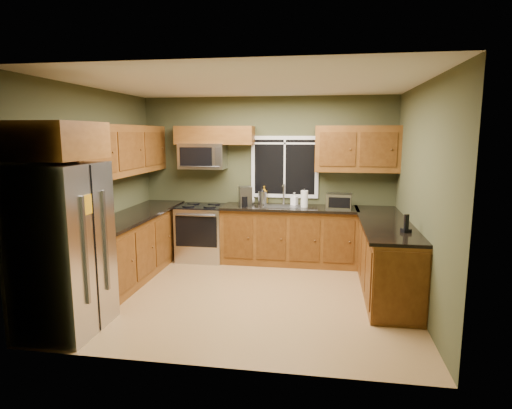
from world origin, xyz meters
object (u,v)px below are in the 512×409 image
(paper_towel_roll, at_px, (304,199))
(soap_bottle_c, at_px, (251,198))
(microwave, at_px, (203,156))
(kettle, at_px, (263,197))
(refrigerator, at_px, (64,249))
(toaster_oven, at_px, (339,201))
(cordless_phone, at_px, (406,227))
(coffee_maker, at_px, (245,197))
(soap_bottle_b, at_px, (294,199))
(range, at_px, (202,232))
(soap_bottle_a, at_px, (264,195))

(paper_towel_roll, height_order, soap_bottle_c, paper_towel_roll)
(microwave, xyz_separation_m, kettle, (1.00, 0.04, -0.67))
(microwave, bearing_deg, refrigerator, -103.34)
(kettle, relative_size, soap_bottle_c, 1.49)
(kettle, bearing_deg, microwave, -177.47)
(toaster_oven, distance_m, cordless_phone, 1.67)
(microwave, relative_size, kettle, 2.92)
(refrigerator, relative_size, coffee_maker, 5.65)
(microwave, xyz_separation_m, toaster_oven, (2.24, -0.21, -0.67))
(refrigerator, height_order, cordless_phone, refrigerator)
(soap_bottle_b, bearing_deg, coffee_maker, -164.11)
(kettle, bearing_deg, range, -169.77)
(kettle, bearing_deg, cordless_phone, -41.50)
(range, distance_m, paper_towel_roll, 1.80)
(coffee_maker, xyz_separation_m, soap_bottle_a, (0.27, 0.29, -0.00))
(paper_towel_roll, distance_m, cordless_phone, 2.03)
(coffee_maker, height_order, soap_bottle_b, coffee_maker)
(refrigerator, relative_size, soap_bottle_c, 10.32)
(coffee_maker, bearing_deg, soap_bottle_c, 79.82)
(microwave, distance_m, paper_towel_roll, 1.83)
(soap_bottle_c, bearing_deg, microwave, -175.52)
(microwave, relative_size, toaster_oven, 1.86)
(toaster_oven, relative_size, paper_towel_roll, 1.38)
(refrigerator, relative_size, paper_towel_roll, 6.10)
(toaster_oven, height_order, paper_towel_roll, paper_towel_roll)
(refrigerator, height_order, toaster_oven, refrigerator)
(microwave, bearing_deg, soap_bottle_b, 0.84)
(toaster_oven, xyz_separation_m, soap_bottle_c, (-1.44, 0.27, -0.03))
(soap_bottle_b, bearing_deg, soap_bottle_a, 171.96)
(soap_bottle_b, height_order, soap_bottle_c, soap_bottle_b)
(refrigerator, bearing_deg, soap_bottle_a, 60.32)
(coffee_maker, relative_size, cordless_phone, 1.47)
(soap_bottle_a, xyz_separation_m, soap_bottle_b, (0.51, -0.07, -0.04))
(range, bearing_deg, microwave, 90.02)
(microwave, bearing_deg, range, -89.98)
(coffee_maker, distance_m, cordless_phone, 2.69)
(paper_towel_roll, bearing_deg, toaster_oven, -7.12)
(soap_bottle_a, height_order, cordless_phone, soap_bottle_a)
(microwave, height_order, cordless_phone, microwave)
(soap_bottle_b, relative_size, soap_bottle_c, 1.20)
(refrigerator, relative_size, soap_bottle_a, 6.06)
(microwave, distance_m, kettle, 1.20)
(soap_bottle_b, bearing_deg, toaster_oven, -18.06)
(coffee_maker, bearing_deg, soap_bottle_a, 47.59)
(soap_bottle_c, bearing_deg, range, -166.04)
(refrigerator, xyz_separation_m, range, (0.69, 2.77, -0.43))
(microwave, distance_m, soap_bottle_b, 1.68)
(coffee_maker, height_order, cordless_phone, coffee_maker)
(soap_bottle_a, bearing_deg, paper_towel_roll, -19.17)
(toaster_oven, bearing_deg, range, 178.13)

